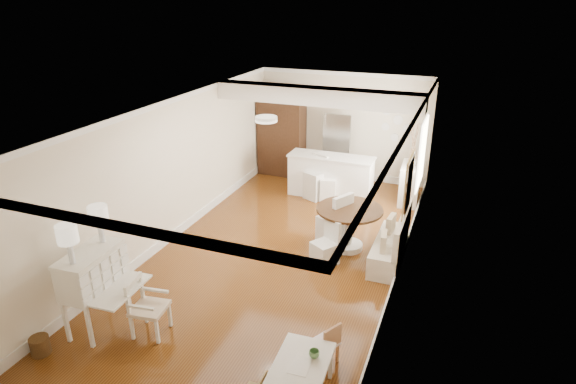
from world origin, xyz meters
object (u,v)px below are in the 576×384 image
Objects in this scene: gustavian_armchair at (149,307)px; kids_chair_b at (325,341)px; kids_table at (300,383)px; secretary_bureau at (95,290)px; wicker_basket at (40,346)px; bar_stool_left at (315,177)px; dining_table at (349,229)px; slip_chair_far at (334,217)px; pantry_cabinet at (282,133)px; slip_chair_near at (325,243)px; sideboard at (410,183)px; breakfast_counter at (331,176)px; fridge at (350,150)px.

kids_chair_b is (2.54, 0.34, -0.12)m from gustavian_armchair.
gustavian_armchair is 0.82× the size of kids_table.
wicker_basket is at bearing -117.29° from secretary_bureau.
wicker_basket is 0.25× the size of bar_stool_left.
slip_chair_far reaches higher than dining_table.
pantry_cabinet is (0.10, 7.11, 0.52)m from secretary_bureau.
sideboard is (1.04, 3.45, 0.04)m from slip_chair_near.
pantry_cabinet is at bearing 128.41° from dining_table.
kids_table is 1.27× the size of slip_chair_near.
kids_table is 3.93m from dining_table.
sideboard is (1.12, 2.57, -0.07)m from slip_chair_far.
breakfast_counter is 0.89× the size of pantry_cabinet.
kids_table is 7.51m from fridge.
bar_stool_left is at bearing -43.82° from pantry_cabinet.
wicker_basket is 0.15× the size of fridge.
dining_table is at bearing -38.46° from gustavian_armchair.
kids_table is at bearing 22.62° from kids_chair_b.
slip_chair_far reaches higher than gustavian_armchair.
kids_chair_b is 0.28× the size of pantry_cabinet.
dining_table is 2.65m from breakfast_counter.
kids_table is at bearing -66.80° from pantry_cabinet.
breakfast_counter is 2.12× the size of sideboard.
pantry_cabinet is (-2.51, 4.19, 0.73)m from slip_chair_near.
dining_table is 1.18× the size of bar_stool_left.
fridge is at bearing 104.13° from dining_table.
slip_chair_far reaches higher than kids_table.
gustavian_armchair is 0.38× the size of pantry_cabinet.
pantry_cabinet is (-3.17, 7.41, 0.88)m from kids_table.
wicker_basket is (-0.35, -0.79, -0.50)m from secretary_bureau.
gustavian_armchair is 0.43× the size of breakfast_counter.
pantry_cabinet is 1.28× the size of fridge.
pantry_cabinet reaches higher than wicker_basket.
gustavian_armchair is at bearing 38.46° from wicker_basket.
breakfast_counter is at bearing -135.64° from kids_chair_b.
fridge is 1.85m from sideboard.
dining_table reaches higher than kids_chair_b.
kids_chair_b is 0.76× the size of slip_chair_near.
kids_table is 0.78m from kids_chair_b.
pantry_cabinet is (-2.43, 3.31, 0.62)m from slip_chair_far.
wicker_basket is at bearing 120.56° from gustavian_armchair.
dining_table is at bearing -109.03° from sideboard.
gustavian_armchair is (0.82, 0.14, -0.19)m from secretary_bureau.
secretary_bureau is 4.56m from slip_chair_far.
fridge is at bearing -17.55° from gustavian_armchair.
sideboard reaches higher than dining_table.
kids_chair_b is at bearing 83.92° from kids_table.
dining_table is 1.18× the size of slip_chair_far.
secretary_bureau reaches higher than bar_stool_left.
kids_chair_b is at bearing -90.20° from gustavian_armchair.
slip_chair_far is 0.59× the size of fridge.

